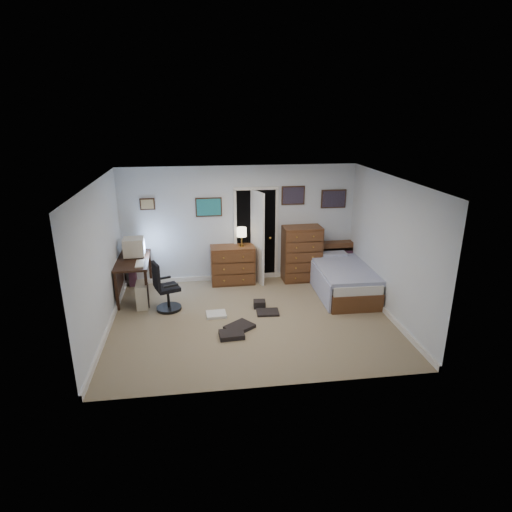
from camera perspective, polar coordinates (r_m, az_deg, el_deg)
The scene contains 15 objects.
floor at distance 7.80m, azimuth -0.58°, elevation -8.49°, with size 5.00×4.00×0.02m, color gray.
computer_desk at distance 8.87m, azimuth -16.61°, elevation -1.49°, with size 0.69×1.39×0.79m.
crt_monitor at distance 8.88m, azimuth -15.96°, elevation 1.15°, with size 0.42×0.40×0.38m.
keyboard at distance 8.45m, azimuth -15.23°, elevation -1.00°, with size 0.16×0.42×0.03m, color beige.
pc_tower at distance 8.46m, azimuth -14.91°, elevation -5.04°, with size 0.24×0.45×0.47m.
office_chair at distance 8.16m, azimuth -12.03°, elevation -4.70°, with size 0.60×0.60×0.96m.
media_stack at distance 9.45m, azimuth -16.19°, elevation -1.78°, with size 0.14×0.14×0.72m, color maroon.
low_dresser at distance 9.23m, azimuth -3.12°, elevation -1.17°, with size 0.93×0.47×0.83m, color brown.
table_lamp at distance 9.03m, azimuth -1.94°, elevation 3.12°, with size 0.21×0.21×0.40m.
doorway at distance 9.58m, azimuth -0.25°, elevation 3.30°, with size 0.96×1.12×2.05m.
tall_dresser at distance 9.38m, azimuth 6.10°, elevation 0.31°, with size 0.82×0.48×1.21m, color brown.
headboard_bookcase at distance 9.77m, azimuth 10.74°, elevation -0.26°, with size 0.90×0.25×0.80m.
bed at distance 8.94m, azimuth 11.38°, elevation -2.99°, with size 1.09×1.98×0.64m.
wall_posters at distance 9.15m, azimuth 1.37°, elevation 7.36°, with size 4.38×0.04×0.60m.
floor_clutter at distance 7.66m, azimuth -1.97°, elevation -8.64°, with size 1.35×1.31×0.14m.
Camera 1 is at (-0.86, -6.87, 3.58)m, focal length 30.00 mm.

